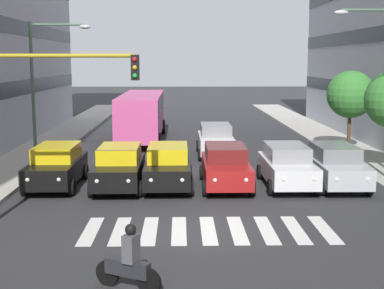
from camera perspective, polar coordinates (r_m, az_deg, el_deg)
name	(u,v)px	position (r m, az deg, el deg)	size (l,w,h in m)	color
ground_plane	(208,230)	(16.70, 1.74, -9.08)	(180.00, 180.00, 0.00)	#2D2D30
crosswalk_markings	(208,230)	(16.70, 1.74, -9.07)	(7.65, 2.80, 0.01)	silver
car_0	(335,165)	(22.85, 14.95, -2.16)	(2.02, 4.44, 1.72)	#B2B7BC
car_1	(287,165)	(22.42, 10.05, -2.20)	(2.02, 4.44, 1.72)	silver
car_2	(226,166)	(22.01, 3.58, -2.29)	(2.02, 4.44, 1.72)	maroon
car_3	(168,166)	(21.97, -2.57, -2.30)	(2.02, 4.44, 1.72)	black
car_4	(119,167)	(21.99, -7.72, -2.36)	(2.02, 4.44, 1.72)	black
car_5	(57,166)	(22.72, -14.17, -2.19)	(2.02, 4.44, 1.72)	black
car_row2_0	(216,140)	(29.18, 2.53, 0.51)	(2.02, 4.44, 1.72)	silver
bus_behind_traffic	(142,112)	(34.79, -5.35, 3.46)	(2.78, 10.50, 3.00)	#DB5193
motorcycle_with_rider	(129,263)	(12.48, -6.73, -12.37)	(1.56, 0.86, 1.57)	black
traffic_light_gantry	(26,108)	(16.94, -17.24, 3.74)	(4.98, 0.36, 5.50)	#AD991E
street_lamp_right	(43,77)	(26.95, -15.58, 6.90)	(2.96, 0.28, 6.83)	#4C6B56
street_tree_2	(351,95)	(31.12, 16.49, 5.11)	(2.63, 2.63, 4.45)	#513823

